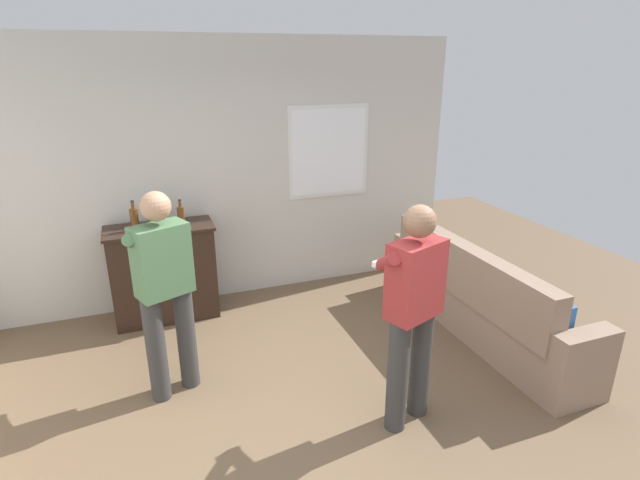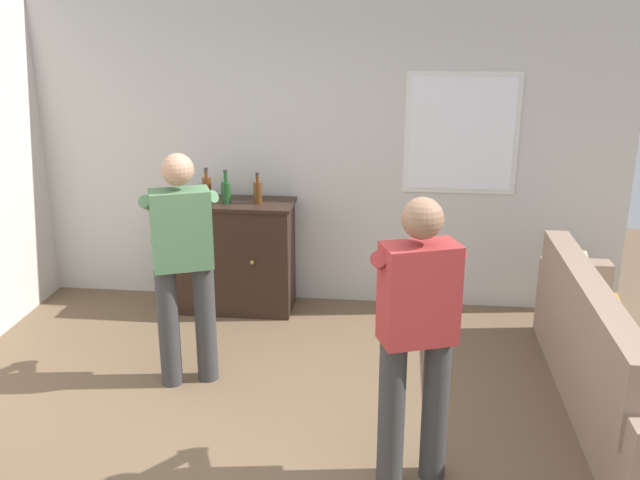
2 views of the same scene
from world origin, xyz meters
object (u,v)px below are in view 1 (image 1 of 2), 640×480
Objects in this scene: bottle_spirits_clear at (134,219)px; person_standing_right at (412,308)px; sideboard_cabinet at (164,273)px; couch at (477,300)px; bottle_wine_green at (181,215)px; bottle_liquor_amber at (153,219)px; person_standing_left at (164,286)px.

person_standing_right is (1.74, -2.24, -0.18)m from bottle_spirits_clear.
sideboard_cabinet is at bearing 123.85° from person_standing_right.
person_standing_right reaches higher than bottle_spirits_clear.
couch is 9.69× the size of bottle_wine_green.
couch is 3.04m from bottle_wine_green.
sideboard_cabinet is at bearing 10.96° from bottle_spirits_clear.
bottle_wine_green is at bearing 151.77° from couch.
couch is 3.41m from bottle_spirits_clear.
bottle_liquor_amber is (-2.86, 1.37, 0.74)m from couch.
bottle_wine_green is 0.27m from bottle_liquor_amber.
person_standing_left and person_standing_right have the same top height.
couch is 8.50× the size of bottle_spirits_clear.
sideboard_cabinet is 3.96× the size of bottle_wine_green.
couch is at bearing -1.99° from person_standing_left.
bottle_spirits_clear is 2.85m from person_standing_right.
couch is at bearing -24.36° from bottle_spirits_clear.
bottle_wine_green is at bearing 77.92° from person_standing_left.
sideboard_cabinet is 0.60m from bottle_liquor_amber.
bottle_liquor_amber reaches higher than couch.
person_standing_left is (0.16, -1.27, -0.18)m from bottle_spirits_clear.
person_standing_left reaches higher than couch.
bottle_wine_green is at bearing -5.23° from sideboard_cabinet.
bottle_liquor_amber is 0.17m from bottle_spirits_clear.
bottle_liquor_amber is at bearing 125.12° from person_standing_right.
bottle_wine_green is 0.44m from bottle_spirits_clear.
bottle_liquor_amber is 0.95× the size of bottle_spirits_clear.
bottle_wine_green is at bearing 4.48° from bottle_liquor_amber.
bottle_liquor_amber reaches higher than sideboard_cabinet.
bottle_wine_green is 0.93× the size of bottle_liquor_amber.
person_standing_right is (1.58, -0.97, 0.00)m from person_standing_left.
bottle_spirits_clear is 0.18× the size of person_standing_right.
sideboard_cabinet is 0.64m from bottle_wine_green.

